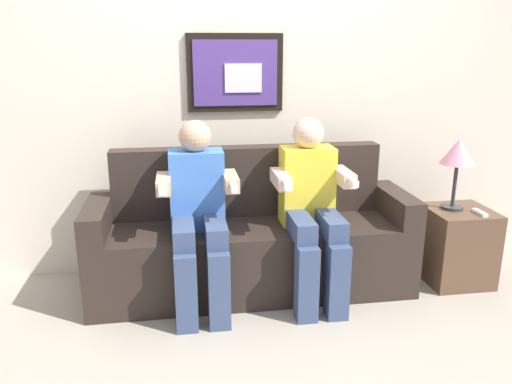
% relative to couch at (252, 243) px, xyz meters
% --- Properties ---
extents(ground_plane, '(5.73, 5.73, 0.00)m').
position_rel_couch_xyz_m(ground_plane, '(0.00, -0.33, -0.31)').
color(ground_plane, '#9E9384').
extents(back_wall_assembly, '(4.41, 0.10, 2.60)m').
position_rel_couch_xyz_m(back_wall_assembly, '(-0.00, 0.44, 0.99)').
color(back_wall_assembly, beige).
rests_on(back_wall_assembly, ground_plane).
extents(couch, '(2.01, 0.58, 0.90)m').
position_rel_couch_xyz_m(couch, '(0.00, 0.00, 0.00)').
color(couch, '#2D231E').
rests_on(couch, ground_plane).
extents(person_on_left, '(0.46, 0.56, 1.11)m').
position_rel_couch_xyz_m(person_on_left, '(-0.34, -0.17, 0.29)').
color(person_on_left, '#3F72CC').
rests_on(person_on_left, ground_plane).
extents(person_on_right, '(0.46, 0.56, 1.11)m').
position_rel_couch_xyz_m(person_on_right, '(0.34, -0.17, 0.29)').
color(person_on_right, yellow).
rests_on(person_on_right, ground_plane).
extents(side_table_right, '(0.40, 0.40, 0.50)m').
position_rel_couch_xyz_m(side_table_right, '(1.36, -0.11, -0.06)').
color(side_table_right, brown).
rests_on(side_table_right, ground_plane).
extents(table_lamp, '(0.22, 0.22, 0.46)m').
position_rel_couch_xyz_m(table_lamp, '(1.31, -0.08, 0.55)').
color(table_lamp, '#333338').
rests_on(table_lamp, side_table_right).
extents(spare_remote_on_table, '(0.04, 0.13, 0.02)m').
position_rel_couch_xyz_m(spare_remote_on_table, '(1.43, -0.21, 0.20)').
color(spare_remote_on_table, white).
rests_on(spare_remote_on_table, side_table_right).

